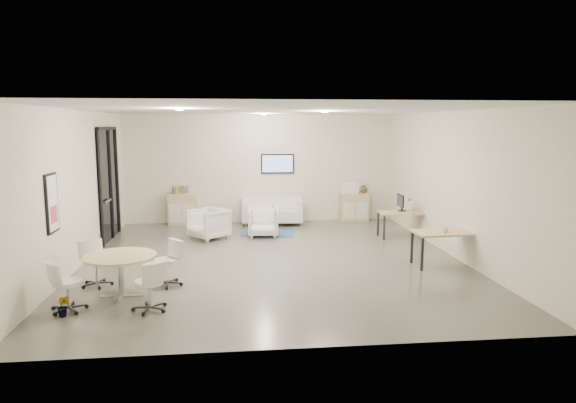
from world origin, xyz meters
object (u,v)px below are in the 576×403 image
(loveseat, at_px, (272,212))
(desk_front, at_px, (448,235))
(armchair_right, at_px, (263,221))
(desk_rear, at_px, (404,215))
(sideboard_left, at_px, (182,209))
(armchair_left, at_px, (209,222))
(round_table, at_px, (120,260))
(sideboard_right, at_px, (354,207))

(loveseat, xyz_separation_m, desk_front, (3.24, -4.93, 0.29))
(armchair_right, height_order, desk_rear, armchair_right)
(sideboard_left, relative_size, desk_rear, 0.70)
(armchair_left, bearing_deg, round_table, -56.18)
(loveseat, bearing_deg, armchair_left, -130.60)
(armchair_right, xyz_separation_m, desk_rear, (3.60, -0.53, 0.21))
(sideboard_right, bearing_deg, desk_rear, -72.78)
(loveseat, xyz_separation_m, armchair_right, (-0.36, -1.66, 0.04))
(round_table, bearing_deg, loveseat, 63.89)
(loveseat, distance_m, round_table, 6.94)
(desk_rear, bearing_deg, sideboard_right, 109.35)
(sideboard_left, bearing_deg, desk_rear, -22.15)
(sideboard_left, height_order, round_table, sideboard_left)
(sideboard_right, bearing_deg, armchair_right, -146.89)
(armchair_right, distance_m, desk_rear, 3.65)
(desk_front, relative_size, round_table, 1.19)
(sideboard_left, distance_m, armchair_left, 2.18)
(sideboard_left, xyz_separation_m, armchair_right, (2.26, -1.86, -0.06))
(desk_front, bearing_deg, sideboard_right, 94.95)
(desk_rear, xyz_separation_m, round_table, (-6.29, -4.04, 0.05))
(armchair_right, bearing_deg, round_table, -115.67)
(armchair_right, xyz_separation_m, desk_front, (3.60, -3.27, 0.26))
(sideboard_right, distance_m, loveseat, 2.51)
(desk_rear, relative_size, desk_front, 0.91)
(loveseat, distance_m, desk_front, 5.91)
(sideboard_left, bearing_deg, sideboard_right, 0.05)
(round_table, bearing_deg, armchair_left, 73.94)
(sideboard_right, bearing_deg, loveseat, -175.20)
(sideboard_left, height_order, loveseat, sideboard_left)
(sideboard_right, height_order, armchair_left, sideboard_right)
(sideboard_left, relative_size, loveseat, 0.51)
(desk_rear, bearing_deg, armchair_left, 177.82)
(sideboard_left, height_order, desk_front, sideboard_left)
(sideboard_right, xyz_separation_m, desk_front, (0.74, -5.14, 0.23))
(sideboard_left, relative_size, armchair_left, 1.08)
(loveseat, bearing_deg, desk_rear, -29.96)
(armchair_left, xyz_separation_m, desk_rear, (5.02, -0.38, 0.17))
(desk_rear, height_order, round_table, round_table)
(loveseat, distance_m, desk_rear, 3.92)
(sideboard_right, height_order, round_table, sideboard_right)
(armchair_left, relative_size, armchair_right, 1.08)
(armchair_right, relative_size, desk_rear, 0.60)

